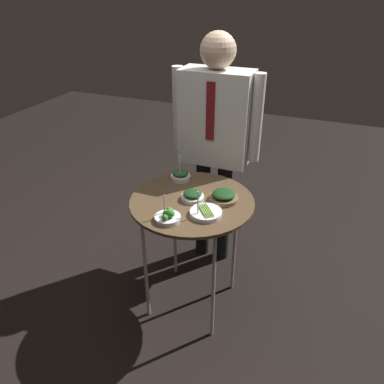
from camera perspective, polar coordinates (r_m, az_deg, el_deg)
name	(u,v)px	position (r m, az deg, el deg)	size (l,w,h in m)	color
ground_plane	(192,300)	(2.54, 0.00, -16.11)	(8.00, 8.00, 0.00)	black
serving_cart	(192,208)	(2.09, 0.00, -2.51)	(0.69, 0.69, 0.76)	brown
bowl_spinach_back_left	(180,175)	(2.26, -1.77, 2.54)	(0.12, 0.12, 0.17)	white
bowl_spinach_far_rim	(192,196)	(2.06, 0.05, -0.56)	(0.13, 0.13, 0.05)	white
bowl_asparagus_front_left	(206,213)	(1.93, 2.12, -3.15)	(0.17, 0.17, 0.15)	silver
bowl_broccoli_back_right	(168,216)	(1.89, -3.69, -3.73)	(0.13, 0.13, 0.13)	silver
bowl_spinach_near_rim	(224,196)	(2.05, 4.84, -0.64)	(0.16, 0.16, 0.06)	brown
waiter_figure	(215,129)	(2.40, 3.60, 9.56)	(0.58, 0.22, 1.57)	black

